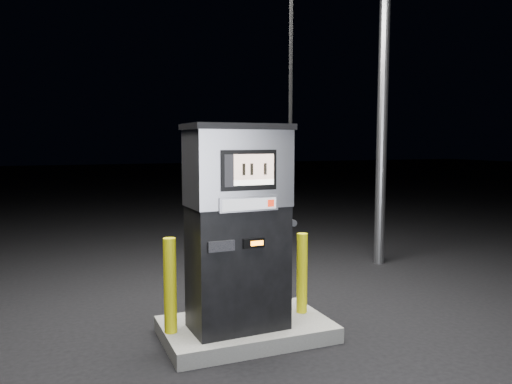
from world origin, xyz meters
name	(u,v)px	position (x,y,z in m)	size (l,w,h in m)	color
ground	(246,337)	(0.00, 0.00, 0.00)	(80.00, 80.00, 0.00)	black
pump_island	(246,329)	(0.00, 0.00, 0.07)	(1.60, 1.00, 0.15)	#5E5E5A
fuel_dispenser	(238,225)	(-0.12, -0.10, 1.13)	(1.06, 0.60, 3.96)	black
bollard_left	(170,286)	(-0.74, 0.01, 0.59)	(0.12, 0.12, 0.88)	yellow
bollard_right	(302,273)	(0.63, 0.05, 0.56)	(0.11, 0.11, 0.82)	yellow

